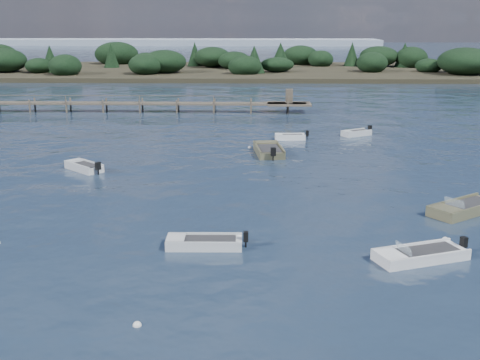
{
  "coord_description": "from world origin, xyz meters",
  "views": [
    {
      "loc": [
        0.07,
        -21.45,
        10.55
      ],
      "look_at": [
        -0.82,
        14.0,
        1.0
      ],
      "focal_mm": 45.0,
      "sensor_mm": 36.0,
      "label": 1
    }
  ],
  "objects_px": {
    "tender_far_grey": "(84,168)",
    "dinghy_mid_grey": "(204,244)",
    "tender_far_white": "(290,138)",
    "dinghy_mid_white_b": "(465,210)",
    "dinghy_extra_a": "(269,152)",
    "tender_far_grey_b": "(356,134)",
    "jetty": "(68,103)",
    "dinghy_mid_white_a": "(420,257)"
  },
  "relations": [
    {
      "from": "dinghy_mid_white_b",
      "to": "dinghy_mid_grey",
      "type": "distance_m",
      "value": 15.27
    },
    {
      "from": "tender_far_white",
      "to": "dinghy_mid_grey",
      "type": "relative_size",
      "value": 0.78
    },
    {
      "from": "dinghy_mid_white_a",
      "to": "dinghy_mid_grey",
      "type": "bearing_deg",
      "value": 172.55
    },
    {
      "from": "jetty",
      "to": "dinghy_extra_a",
      "type": "bearing_deg",
      "value": -43.87
    },
    {
      "from": "tender_far_white",
      "to": "dinghy_extra_a",
      "type": "xyz_separation_m",
      "value": [
        -2.05,
        -5.93,
        0.03
      ]
    },
    {
      "from": "dinghy_mid_grey",
      "to": "dinghy_extra_a",
      "type": "xyz_separation_m",
      "value": [
        3.51,
        20.59,
        0.04
      ]
    },
    {
      "from": "tender_far_white",
      "to": "tender_far_grey_b",
      "type": "bearing_deg",
      "value": 17.96
    },
    {
      "from": "tender_far_white",
      "to": "dinghy_mid_white_b",
      "type": "bearing_deg",
      "value": -67.53
    },
    {
      "from": "tender_far_grey",
      "to": "jetty",
      "type": "xyz_separation_m",
      "value": [
        -9.56,
        27.88,
        0.82
      ]
    },
    {
      "from": "dinghy_mid_white_a",
      "to": "jetty",
      "type": "height_order",
      "value": "jetty"
    },
    {
      "from": "tender_far_grey",
      "to": "jetty",
      "type": "bearing_deg",
      "value": 108.94
    },
    {
      "from": "tender_far_white",
      "to": "dinghy_mid_white_b",
      "type": "distance_m",
      "value": 22.6
    },
    {
      "from": "dinghy_mid_white_a",
      "to": "tender_far_grey_b",
      "type": "relative_size",
      "value": 1.5
    },
    {
      "from": "dinghy_mid_white_a",
      "to": "dinghy_mid_grey",
      "type": "height_order",
      "value": "dinghy_mid_white_a"
    },
    {
      "from": "tender_far_grey",
      "to": "dinghy_mid_grey",
      "type": "height_order",
      "value": "tender_far_grey"
    },
    {
      "from": "tender_far_grey",
      "to": "dinghy_mid_white_b",
      "type": "bearing_deg",
      "value": -20.78
    },
    {
      "from": "tender_far_white",
      "to": "tender_far_grey_b",
      "type": "relative_size",
      "value": 0.99
    },
    {
      "from": "dinghy_mid_grey",
      "to": "jetty",
      "type": "xyz_separation_m",
      "value": [
        -19.43,
        42.64,
        0.85
      ]
    },
    {
      "from": "tender_far_grey",
      "to": "jetty",
      "type": "distance_m",
      "value": 29.49
    },
    {
      "from": "tender_far_grey",
      "to": "tender_far_grey_b",
      "type": "height_order",
      "value": "tender_far_grey"
    },
    {
      "from": "tender_far_white",
      "to": "dinghy_mid_white_b",
      "type": "height_order",
      "value": "dinghy_mid_white_b"
    },
    {
      "from": "dinghy_mid_white_b",
      "to": "jetty",
      "type": "relative_size",
      "value": 0.07
    },
    {
      "from": "tender_far_grey_b",
      "to": "dinghy_mid_grey",
      "type": "distance_m",
      "value": 30.9
    },
    {
      "from": "dinghy_mid_white_b",
      "to": "dinghy_mid_grey",
      "type": "bearing_deg",
      "value": -158.37
    },
    {
      "from": "tender_far_grey",
      "to": "tender_far_grey_b",
      "type": "xyz_separation_m",
      "value": [
        21.7,
        13.79,
        -0.01
      ]
    },
    {
      "from": "dinghy_mid_grey",
      "to": "jetty",
      "type": "bearing_deg",
      "value": 114.5
    },
    {
      "from": "dinghy_mid_grey",
      "to": "tender_far_grey",
      "type": "bearing_deg",
      "value": 123.75
    },
    {
      "from": "tender_far_grey_b",
      "to": "tender_far_white",
      "type": "bearing_deg",
      "value": -162.04
    },
    {
      "from": "tender_far_white",
      "to": "dinghy_mid_grey",
      "type": "xyz_separation_m",
      "value": [
        -5.56,
        -26.51,
        -0.01
      ]
    },
    {
      "from": "dinghy_mid_white_b",
      "to": "tender_far_white",
      "type": "bearing_deg",
      "value": 112.47
    },
    {
      "from": "tender_far_white",
      "to": "tender_far_grey_b",
      "type": "height_order",
      "value": "tender_far_grey_b"
    },
    {
      "from": "dinghy_mid_white_a",
      "to": "dinghy_extra_a",
      "type": "xyz_separation_m",
      "value": [
        -6.39,
        21.88,
        0.04
      ]
    },
    {
      "from": "dinghy_mid_grey",
      "to": "jetty",
      "type": "height_order",
      "value": "jetty"
    },
    {
      "from": "tender_far_white",
      "to": "dinghy_extra_a",
      "type": "distance_m",
      "value": 6.27
    },
    {
      "from": "dinghy_mid_white_a",
      "to": "tender_far_grey_b",
      "type": "height_order",
      "value": "dinghy_mid_white_a"
    },
    {
      "from": "dinghy_extra_a",
      "to": "jetty",
      "type": "distance_m",
      "value": 31.83
    },
    {
      "from": "dinghy_mid_white_a",
      "to": "tender_far_grey_b",
      "type": "bearing_deg",
      "value": 86.29
    },
    {
      "from": "tender_far_white",
      "to": "dinghy_mid_white_a",
      "type": "xyz_separation_m",
      "value": [
        4.34,
        -27.81,
        -0.01
      ]
    },
    {
      "from": "tender_far_grey",
      "to": "dinghy_mid_white_b",
      "type": "height_order",
      "value": "dinghy_mid_white_b"
    },
    {
      "from": "tender_far_white",
      "to": "tender_far_grey_b",
      "type": "distance_m",
      "value": 6.6
    },
    {
      "from": "tender_far_grey",
      "to": "dinghy_mid_grey",
      "type": "bearing_deg",
      "value": -56.25
    },
    {
      "from": "dinghy_mid_white_b",
      "to": "dinghy_mid_grey",
      "type": "xyz_separation_m",
      "value": [
        -14.2,
        -5.63,
        -0.03
      ]
    }
  ]
}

